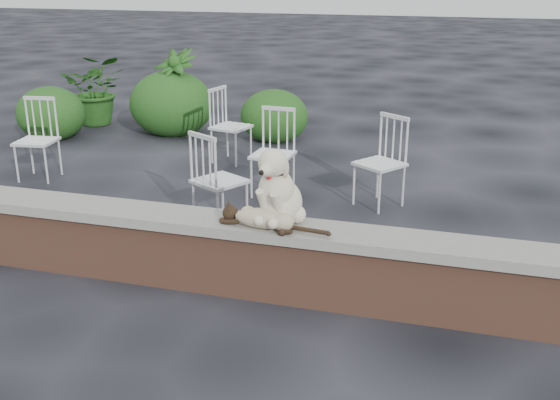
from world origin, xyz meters
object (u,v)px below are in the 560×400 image
(chair_d, at_px, (380,162))
(chair_b, at_px, (273,153))
(potted_plant_b, at_px, (176,92))
(chair_c, at_px, (220,179))
(dog, at_px, (281,184))
(chair_a, at_px, (36,140))
(chair_e, at_px, (231,126))
(cat, at_px, (265,217))
(potted_plant_a, at_px, (97,90))

(chair_d, bearing_deg, chair_b, -146.14)
(potted_plant_b, bearing_deg, chair_c, -59.21)
(dog, xyz_separation_m, chair_a, (-3.54, 1.97, -0.41))
(chair_e, height_order, chair_c, same)
(chair_c, height_order, chair_a, same)
(chair_a, bearing_deg, cat, -40.11)
(chair_c, height_order, potted_plant_b, potted_plant_b)
(chair_d, distance_m, chair_b, 1.16)
(cat, xyz_separation_m, potted_plant_b, (-2.84, 4.62, -0.04))
(chair_d, relative_size, potted_plant_b, 0.76)
(dog, height_order, chair_c, dog)
(potted_plant_a, bearing_deg, cat, -48.47)
(potted_plant_b, bearing_deg, chair_b, -46.33)
(chair_b, bearing_deg, chair_d, 1.97)
(chair_c, distance_m, chair_d, 1.70)
(chair_a, distance_m, potted_plant_a, 2.86)
(cat, height_order, chair_b, chair_b)
(chair_d, distance_m, potted_plant_b, 4.07)
(dog, height_order, potted_plant_a, dog)
(dog, xyz_separation_m, chair_d, (0.43, 2.17, -0.41))
(dog, relative_size, chair_a, 0.64)
(dog, bearing_deg, cat, -106.36)
(chair_b, bearing_deg, potted_plant_b, 136.51)
(chair_a, bearing_deg, chair_c, -25.81)
(cat, xyz_separation_m, chair_a, (-3.46, 2.12, -0.20))
(chair_e, xyz_separation_m, chair_b, (0.89, -1.10, 0.00))
(cat, distance_m, potted_plant_b, 5.43)
(chair_a, height_order, potted_plant_a, potted_plant_a)
(dog, xyz_separation_m, chair_e, (-1.62, 3.28, -0.41))
(chair_e, xyz_separation_m, potted_plant_a, (-2.76, 1.42, 0.08))
(chair_e, xyz_separation_m, chair_a, (-1.92, -1.31, 0.00))
(dog, relative_size, potted_plant_a, 0.55)
(cat, height_order, chair_a, chair_a)
(chair_c, bearing_deg, cat, 152.11)
(chair_b, height_order, potted_plant_a, potted_plant_a)
(chair_a, relative_size, potted_plant_b, 0.76)
(chair_d, bearing_deg, dog, -66.38)
(dog, xyz_separation_m, potted_plant_a, (-4.38, 4.70, -0.34))
(dog, height_order, cat, dog)
(potted_plant_a, distance_m, potted_plant_b, 1.48)
(dog, relative_size, chair_b, 0.64)
(cat, relative_size, chair_d, 1.06)
(chair_b, xyz_separation_m, potted_plant_a, (-3.65, 2.52, 0.08))
(chair_e, relative_size, potted_plant_a, 0.86)
(dog, xyz_separation_m, potted_plant_b, (-2.92, 4.47, -0.26))
(chair_c, relative_size, chair_b, 1.00)
(chair_c, xyz_separation_m, potted_plant_b, (-1.97, 3.31, 0.15))
(cat, height_order, chair_c, chair_c)
(chair_d, distance_m, chair_a, 3.97)
(chair_e, xyz_separation_m, chair_d, (2.04, -1.12, 0.00))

